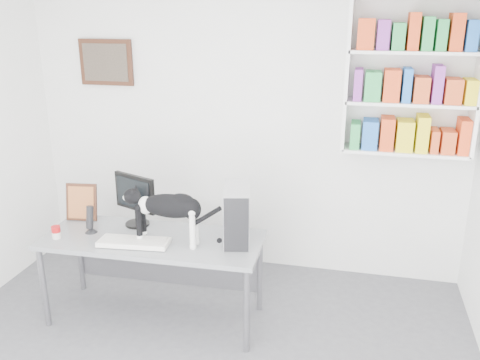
# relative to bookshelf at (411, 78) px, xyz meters

# --- Properties ---
(room) EXTENTS (4.01, 4.01, 2.70)m
(room) POSITION_rel_bookshelf_xyz_m (-1.40, -1.85, -0.50)
(room) COLOR #5C5C61
(room) RESTS_ON ground
(bookshelf) EXTENTS (1.03, 0.28, 1.24)m
(bookshelf) POSITION_rel_bookshelf_xyz_m (0.00, 0.00, 0.00)
(bookshelf) COLOR white
(bookshelf) RESTS_ON room
(wall_art) EXTENTS (0.52, 0.04, 0.42)m
(wall_art) POSITION_rel_bookshelf_xyz_m (-2.70, 0.12, 0.05)
(wall_art) COLOR #4B2918
(wall_art) RESTS_ON room
(desk) EXTENTS (1.70, 0.70, 0.70)m
(desk) POSITION_rel_bookshelf_xyz_m (-1.86, -0.97, -1.50)
(desk) COLOR gray
(desk) RESTS_ON room
(monitor) EXTENTS (0.45, 0.33, 0.43)m
(monitor) POSITION_rel_bookshelf_xyz_m (-2.07, -0.77, -0.93)
(monitor) COLOR black
(monitor) RESTS_ON desk
(keyboard) EXTENTS (0.54, 0.25, 0.04)m
(keyboard) POSITION_rel_bookshelf_xyz_m (-1.95, -1.11, -1.13)
(keyboard) COLOR white
(keyboard) RESTS_ON desk
(pc_tower) EXTENTS (0.27, 0.45, 0.42)m
(pc_tower) POSITION_rel_bookshelf_xyz_m (-1.22, -0.86, -0.94)
(pc_tower) COLOR #B1B0B5
(pc_tower) RESTS_ON desk
(speaker) EXTENTS (0.12, 0.12, 0.23)m
(speaker) POSITION_rel_bookshelf_xyz_m (-2.37, -0.99, -1.03)
(speaker) COLOR black
(speaker) RESTS_ON desk
(leaning_print) EXTENTS (0.27, 0.14, 0.32)m
(leaning_print) POSITION_rel_bookshelf_xyz_m (-2.56, -0.76, -0.99)
(leaning_print) COLOR #4B2918
(leaning_print) RESTS_ON desk
(soup_can) EXTENTS (0.09, 0.09, 0.10)m
(soup_can) POSITION_rel_bookshelf_xyz_m (-2.57, -1.14, -1.10)
(soup_can) COLOR #AE0E12
(soup_can) RESTS_ON desk
(cat) EXTENTS (0.67, 0.19, 0.41)m
(cat) POSITION_rel_bookshelf_xyz_m (-1.69, -1.04, -0.94)
(cat) COLOR black
(cat) RESTS_ON desk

